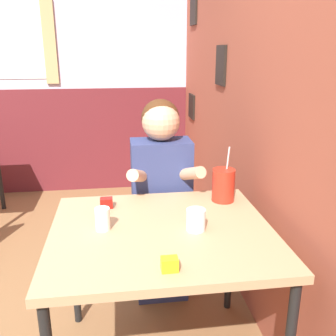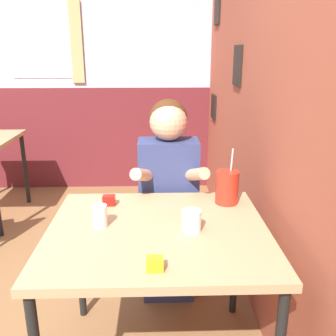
% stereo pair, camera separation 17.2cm
% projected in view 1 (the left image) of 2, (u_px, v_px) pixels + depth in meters
% --- Properties ---
extents(brick_wall_right, '(0.08, 4.80, 2.70)m').
position_uv_depth(brick_wall_right, '(227.00, 70.00, 2.58)').
color(brick_wall_right, '#9E4C38').
rests_on(brick_wall_right, ground_plane).
extents(back_wall, '(5.83, 0.09, 2.70)m').
position_uv_depth(back_wall, '(46.00, 63.00, 3.74)').
color(back_wall, silver).
rests_on(back_wall, ground_plane).
extents(main_table, '(0.96, 0.84, 0.74)m').
position_uv_depth(main_table, '(162.00, 243.00, 1.64)').
color(main_table, tan).
rests_on(main_table, ground_plane).
extents(person_seated, '(0.42, 0.41, 1.23)m').
position_uv_depth(person_seated, '(161.00, 198.00, 2.19)').
color(person_seated, navy).
rests_on(person_seated, ground_plane).
extents(cocktail_pitcher, '(0.12, 0.12, 0.29)m').
position_uv_depth(cocktail_pitcher, '(223.00, 185.00, 1.90)').
color(cocktail_pitcher, '#B22819').
rests_on(cocktail_pitcher, main_table).
extents(glass_near_pitcher, '(0.08, 0.08, 0.09)m').
position_uv_depth(glass_near_pitcher, '(196.00, 220.00, 1.60)').
color(glass_near_pitcher, silver).
rests_on(glass_near_pitcher, main_table).
extents(glass_center, '(0.06, 0.06, 0.10)m').
position_uv_depth(glass_center, '(103.00, 219.00, 1.60)').
color(glass_center, silver).
rests_on(glass_center, main_table).
extents(condiment_ketchup, '(0.06, 0.04, 0.05)m').
position_uv_depth(condiment_ketchup, '(106.00, 203.00, 1.83)').
color(condiment_ketchup, '#B7140F').
rests_on(condiment_ketchup, main_table).
extents(condiment_mustard, '(0.06, 0.04, 0.05)m').
position_uv_depth(condiment_mustard, '(170.00, 264.00, 1.31)').
color(condiment_mustard, yellow).
rests_on(condiment_mustard, main_table).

